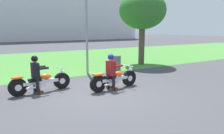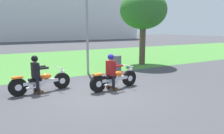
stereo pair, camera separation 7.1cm
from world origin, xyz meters
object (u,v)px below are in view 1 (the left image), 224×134
tree_roadside (142,11)px  trash_can (116,63)px  motorcycle_follow (41,82)px  motorcycle_lead (115,79)px  rider_follow (36,71)px  rider_lead (111,69)px

tree_roadside → trash_can: bearing=-157.8°
motorcycle_follow → tree_roadside: 8.36m
motorcycle_lead → motorcycle_follow: bearing=152.8°
rider_follow → tree_roadside: 8.37m
motorcycle_lead → trash_can: bearing=51.8°
rider_lead → tree_roadside: 6.79m
rider_lead → tree_roadside: bearing=35.1°
rider_follow → motorcycle_lead: bearing=-25.7°
rider_follow → tree_roadside: size_ratio=0.30×
motorcycle_lead → trash_can: size_ratio=2.52×
tree_roadside → motorcycle_follow: bearing=-156.0°
trash_can → motorcycle_follow: bearing=-155.0°
tree_roadside → rider_follow: bearing=-156.4°
rider_lead → motorcycle_follow: 2.67m
rider_lead → trash_can: (2.05, 3.08, -0.39)m
motorcycle_lead → tree_roadside: 6.84m
motorcycle_lead → motorcycle_follow: 2.78m
motorcycle_lead → rider_follow: bearing=154.3°
rider_lead → rider_follow: rider_lead is taller
motorcycle_follow → rider_follow: 0.46m
motorcycle_lead → trash_can: 3.60m
rider_lead → rider_follow: bearing=152.8°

